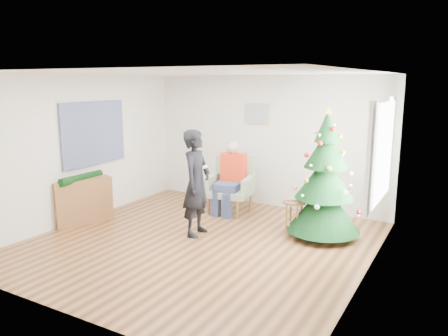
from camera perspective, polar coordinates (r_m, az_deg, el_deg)
The scene contains 19 objects.
floor at distance 6.93m, azimuth -3.21°, elevation -9.72°, with size 5.00×5.00×0.00m, color brown.
ceiling at distance 6.47m, azimuth -3.47°, elevation 12.29°, with size 5.00×5.00×0.00m, color white.
wall_back at distance 8.76m, azimuth 5.57°, elevation 3.47°, with size 5.00×5.00×0.00m, color silver.
wall_front at distance 4.73m, azimuth -19.99°, elevation -3.91°, with size 5.00×5.00×0.00m, color silver.
wall_left at distance 8.19m, azimuth -18.21°, elevation 2.41°, with size 5.00×5.00×0.00m, color silver.
wall_right at distance 5.66m, azimuth 18.49°, elevation -1.40°, with size 5.00×5.00×0.00m, color silver.
window_panel at distance 6.59m, azimuth 20.05°, elevation 2.01°, with size 0.04×1.30×1.40m, color white.
curtains at distance 6.60m, azimuth 19.80°, elevation 2.04°, with size 0.05×1.75×1.50m.
christmas_tree at distance 7.10m, azimuth 13.05°, elevation -1.48°, with size 1.17×1.17×2.11m.
stool at distance 7.30m, azimuth 9.10°, elevation -6.34°, with size 0.38×0.38×0.57m.
laptop at distance 7.22m, azimuth 9.17°, elevation -4.15°, with size 0.31×0.20×0.02m, color silver.
armchair at distance 8.39m, azimuth 0.91°, elevation -3.17°, with size 0.93×0.88×1.04m.
seated_person at distance 8.26m, azimuth 0.79°, elevation -1.13°, with size 0.52×0.71×1.36m.
standing_man at distance 7.06m, azimuth -3.61°, elevation -1.96°, with size 0.63×0.42×1.74m, color black.
game_controller at distance 6.88m, azimuth -2.48°, elevation 0.15°, with size 0.04×0.13×0.04m, color white.
console at distance 8.13m, azimuth -17.96°, elevation -4.13°, with size 0.30×1.00×0.80m, color brown.
garland at distance 8.03m, azimuth -18.14°, elevation -1.24°, with size 0.14×0.14×0.90m, color black.
tapestry at distance 8.34m, azimuth -16.61°, elevation 4.38°, with size 0.03×1.50×1.15m, color black.
framed_picture at distance 8.75m, azimuth 4.34°, elevation 7.10°, with size 0.52×0.05×0.42m.
Camera 1 is at (3.52, -5.44, 2.49)m, focal length 35.00 mm.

